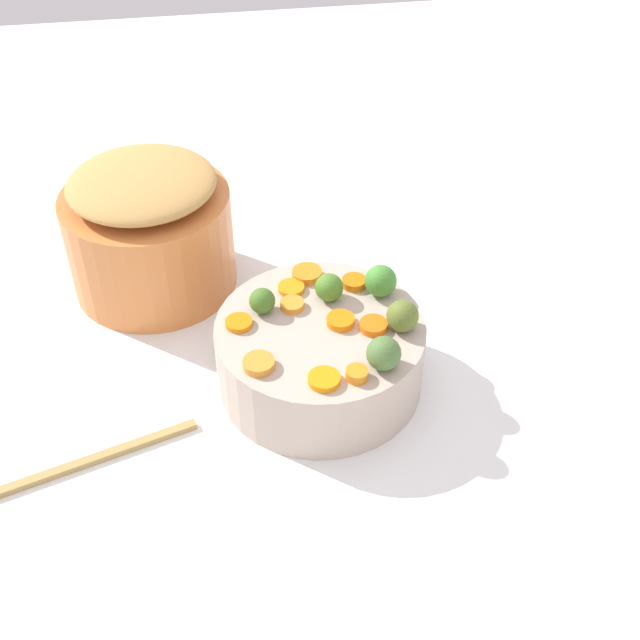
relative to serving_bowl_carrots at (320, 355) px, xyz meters
The scene contains 20 objects.
tabletop 0.07m from the serving_bowl_carrots, 169.55° to the right, with size 2.40×2.40×0.02m, color white.
serving_bowl_carrots is the anchor object (origin of this frame).
metal_pot 0.30m from the serving_bowl_carrots, 49.66° to the right, with size 0.22×0.22×0.14m, color #D3793B.
stuffing_mound 0.32m from the serving_bowl_carrots, 49.66° to the right, with size 0.19×0.19×0.04m, color tan.
carrot_slice_0 0.10m from the serving_bowl_carrots, 83.97° to the left, with size 0.04×0.04×0.01m, color orange.
carrot_slice_1 0.11m from the serving_bowl_carrots, 10.29° to the right, with size 0.03×0.03×0.01m, color orange.
carrot_slice_2 0.08m from the serving_bowl_carrots, 167.91° to the left, with size 0.03×0.03×0.01m, color orange.
carrot_slice_3 0.11m from the serving_bowl_carrots, 36.03° to the left, with size 0.04×0.04×0.01m, color orange.
carrot_slice_4 0.10m from the serving_bowl_carrots, 127.63° to the right, with size 0.03×0.03×0.01m, color orange.
carrot_slice_5 0.06m from the serving_bowl_carrots, behind, with size 0.03×0.03×0.01m, color orange.
carrot_slice_6 0.11m from the serving_bowl_carrots, 89.03° to the right, with size 0.04×0.04×0.01m, color orange.
carrot_slice_7 0.09m from the serving_bowl_carrots, 71.11° to the right, with size 0.03×0.03×0.01m, color orange.
carrot_slice_8 0.11m from the serving_bowl_carrots, 106.60° to the left, with size 0.02×0.02×0.01m, color orange.
carrot_slice_9 0.07m from the serving_bowl_carrots, 55.05° to the right, with size 0.03×0.03×0.01m, color orange.
brussels_sprout_0 0.11m from the serving_bowl_carrots, 169.32° to the left, with size 0.04×0.04×0.04m, color #5B6C28.
brussels_sprout_1 0.08m from the serving_bowl_carrots, 110.94° to the right, with size 0.03×0.03×0.03m, color #497D25.
brussels_sprout_2 0.10m from the serving_bowl_carrots, 31.16° to the right, with size 0.03×0.03×0.03m, color #426E23.
brussels_sprout_3 0.11m from the serving_bowl_carrots, 149.17° to the right, with size 0.04×0.04×0.04m, color #43882F.
brussels_sprout_4 0.12m from the serving_bowl_carrots, 127.64° to the left, with size 0.04×0.04×0.04m, color #4C7035.
wooden_spoon 0.37m from the serving_bowl_carrots, 17.46° to the left, with size 0.29×0.11×0.01m.
Camera 1 is at (0.15, 0.72, 0.75)m, focal length 46.82 mm.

